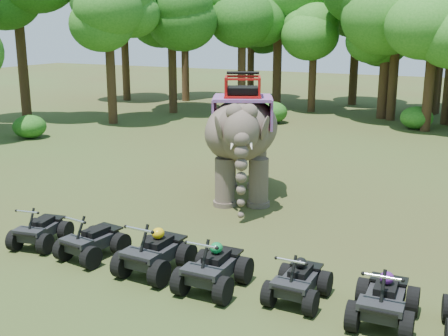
{
  "coord_description": "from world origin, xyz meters",
  "views": [
    {
      "loc": [
        6.66,
        -12.35,
        5.78
      ],
      "look_at": [
        0.0,
        1.2,
        1.9
      ],
      "focal_mm": 45.0,
      "sensor_mm": 36.0,
      "label": 1
    }
  ],
  "objects_px": {
    "atv_2": "(155,246)",
    "atv_1": "(92,235)",
    "atv_4": "(298,275)",
    "atv_0": "(40,225)",
    "atv_3": "(213,262)",
    "atv_5": "(385,293)",
    "elephant": "(242,137)"
  },
  "relations": [
    {
      "from": "atv_0",
      "to": "atv_3",
      "type": "relative_size",
      "value": 0.88
    },
    {
      "from": "elephant",
      "to": "atv_3",
      "type": "xyz_separation_m",
      "value": [
        2.31,
        -6.65,
        -1.46
      ]
    },
    {
      "from": "atv_0",
      "to": "atv_4",
      "type": "distance_m",
      "value": 7.23
    },
    {
      "from": "atv_4",
      "to": "atv_3",
      "type": "bearing_deg",
      "value": -170.36
    },
    {
      "from": "atv_2",
      "to": "atv_5",
      "type": "height_order",
      "value": "atv_2"
    },
    {
      "from": "atv_2",
      "to": "atv_5",
      "type": "relative_size",
      "value": 1.05
    },
    {
      "from": "atv_2",
      "to": "atv_4",
      "type": "distance_m",
      "value": 3.53
    },
    {
      "from": "atv_2",
      "to": "atv_4",
      "type": "bearing_deg",
      "value": 5.26
    },
    {
      "from": "atv_0",
      "to": "atv_1",
      "type": "bearing_deg",
      "value": -11.21
    },
    {
      "from": "atv_0",
      "to": "atv_1",
      "type": "distance_m",
      "value": 1.79
    },
    {
      "from": "elephant",
      "to": "atv_5",
      "type": "height_order",
      "value": "elephant"
    },
    {
      "from": "atv_0",
      "to": "atv_1",
      "type": "height_order",
      "value": "atv_1"
    },
    {
      "from": "elephant",
      "to": "atv_4",
      "type": "distance_m",
      "value": 7.76
    },
    {
      "from": "atv_5",
      "to": "atv_0",
      "type": "bearing_deg",
      "value": 177.08
    },
    {
      "from": "atv_4",
      "to": "atv_5",
      "type": "relative_size",
      "value": 0.91
    },
    {
      "from": "elephant",
      "to": "atv_2",
      "type": "xyz_separation_m",
      "value": [
        0.67,
        -6.51,
        -1.44
      ]
    },
    {
      "from": "atv_0",
      "to": "atv_5",
      "type": "height_order",
      "value": "atv_5"
    },
    {
      "from": "atv_2",
      "to": "atv_4",
      "type": "relative_size",
      "value": 1.16
    },
    {
      "from": "atv_0",
      "to": "atv_2",
      "type": "xyz_separation_m",
      "value": [
        3.7,
        -0.1,
        0.09
      ]
    },
    {
      "from": "atv_1",
      "to": "atv_2",
      "type": "bearing_deg",
      "value": 5.33
    },
    {
      "from": "elephant",
      "to": "atv_2",
      "type": "bearing_deg",
      "value": -107.89
    },
    {
      "from": "atv_1",
      "to": "atv_2",
      "type": "xyz_separation_m",
      "value": [
        1.92,
        -0.06,
        0.06
      ]
    },
    {
      "from": "atv_4",
      "to": "atv_0",
      "type": "bearing_deg",
      "value": -178.94
    },
    {
      "from": "atv_3",
      "to": "atv_5",
      "type": "xyz_separation_m",
      "value": [
        3.72,
        0.17,
        -0.01
      ]
    },
    {
      "from": "atv_1",
      "to": "atv_2",
      "type": "relative_size",
      "value": 0.91
    },
    {
      "from": "atv_1",
      "to": "atv_2",
      "type": "height_order",
      "value": "atv_2"
    },
    {
      "from": "atv_2",
      "to": "atv_1",
      "type": "bearing_deg",
      "value": -179.25
    },
    {
      "from": "atv_4",
      "to": "atv_2",
      "type": "bearing_deg",
      "value": -176.74
    },
    {
      "from": "atv_0",
      "to": "atv_2",
      "type": "height_order",
      "value": "atv_2"
    },
    {
      "from": "atv_0",
      "to": "atv_5",
      "type": "bearing_deg",
      "value": -10.29
    },
    {
      "from": "atv_0",
      "to": "elephant",
      "type": "bearing_deg",
      "value": 54.82
    },
    {
      "from": "atv_1",
      "to": "atv_0",
      "type": "bearing_deg",
      "value": -174.23
    }
  ]
}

